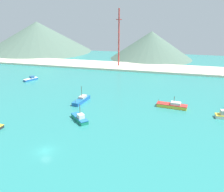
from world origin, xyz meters
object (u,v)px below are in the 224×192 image
at_px(fishing_boat_4, 172,105).
at_px(fishing_boat_5, 80,118).
at_px(fishing_boat_3, 31,79).
at_px(radio_tower, 119,38).
at_px(fishing_boat_6, 82,100).

relative_size(fishing_boat_4, fishing_boat_5, 1.42).
bearing_deg(fishing_boat_3, radio_tower, 50.32).
xyz_separation_m(fishing_boat_5, fishing_boat_6, (-6.17, 16.38, -0.04)).
bearing_deg(fishing_boat_4, fishing_boat_3, 164.83).
height_order(fishing_boat_5, radio_tower, radio_tower).
bearing_deg(fishing_boat_4, radio_tower, 119.64).
height_order(fishing_boat_6, radio_tower, radio_tower).
distance_m(fishing_boat_6, radio_tower, 69.60).
bearing_deg(radio_tower, fishing_boat_4, -60.36).
distance_m(fishing_boat_3, radio_tower, 59.99).
bearing_deg(radio_tower, fishing_boat_6, -88.66).
xyz_separation_m(fishing_boat_3, fishing_boat_4, (72.89, -19.77, 0.12)).
bearing_deg(fishing_boat_5, fishing_boat_4, 34.73).
bearing_deg(fishing_boat_5, fishing_boat_6, 110.63).
bearing_deg(fishing_boat_4, fishing_boat_5, -145.27).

